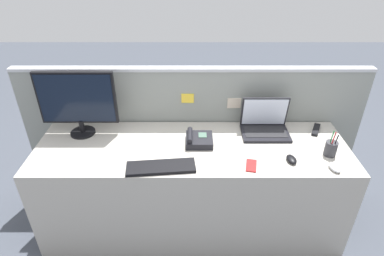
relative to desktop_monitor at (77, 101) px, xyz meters
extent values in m
plane|color=#424751|center=(0.81, -0.18, -1.01)|extent=(10.00, 10.00, 0.00)
cube|color=#ADA89E|center=(0.81, -0.18, -0.64)|extent=(2.19, 0.68, 0.74)
cube|color=gray|center=(0.81, 0.20, -0.43)|extent=(2.68, 0.06, 1.16)
cube|color=#B7BAC1|center=(0.81, 0.20, 0.16)|extent=(2.68, 0.07, 0.02)
cube|color=beige|center=(1.13, 0.16, -0.10)|extent=(0.10, 0.01, 0.08)
cube|color=yellow|center=(0.78, 0.16, -0.06)|extent=(0.09, 0.01, 0.07)
cylinder|color=black|center=(0.00, -0.01, -0.26)|extent=(0.18, 0.18, 0.02)
cylinder|color=black|center=(0.00, -0.01, -0.20)|extent=(0.04, 0.04, 0.09)
cube|color=black|center=(0.00, 0.00, 0.02)|extent=(0.55, 0.03, 0.39)
cube|color=black|center=(0.00, -0.01, 0.02)|extent=(0.52, 0.01, 0.36)
cube|color=black|center=(1.35, -0.03, -0.26)|extent=(0.35, 0.24, 0.02)
cube|color=black|center=(1.35, -0.02, -0.25)|extent=(0.31, 0.17, 0.00)
cube|color=black|center=(1.35, 0.08, -0.13)|extent=(0.35, 0.05, 0.24)
cube|color=silver|center=(1.35, 0.07, -0.13)|extent=(0.32, 0.04, 0.22)
cube|color=black|center=(0.86, -0.14, -0.24)|extent=(0.19, 0.19, 0.05)
cube|color=#4C6B5B|center=(0.89, -0.11, -0.22)|extent=(0.06, 0.07, 0.01)
cylinder|color=black|center=(0.80, -0.14, -0.20)|extent=(0.04, 0.17, 0.04)
cube|color=black|center=(0.61, -0.43, -0.26)|extent=(0.45, 0.18, 0.02)
ellipsoid|color=black|center=(1.46, -0.35, -0.25)|extent=(0.07, 0.11, 0.03)
ellipsoid|color=silver|center=(1.71, -0.44, -0.25)|extent=(0.08, 0.11, 0.03)
cylinder|color=#333338|center=(1.74, -0.28, -0.22)|extent=(0.08, 0.08, 0.10)
cylinder|color=red|center=(1.73, -0.29, -0.15)|extent=(0.02, 0.01, 0.15)
cylinder|color=#238438|center=(1.72, -0.28, -0.15)|extent=(0.02, 0.01, 0.15)
cylinder|color=black|center=(1.75, -0.29, -0.16)|extent=(0.02, 0.01, 0.13)
cube|color=#B22323|center=(1.19, -0.40, -0.26)|extent=(0.09, 0.14, 0.01)
cube|color=black|center=(1.75, 0.03, -0.26)|extent=(0.11, 0.17, 0.02)
camera|label=1|loc=(0.81, -2.05, 1.02)|focal=30.38mm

